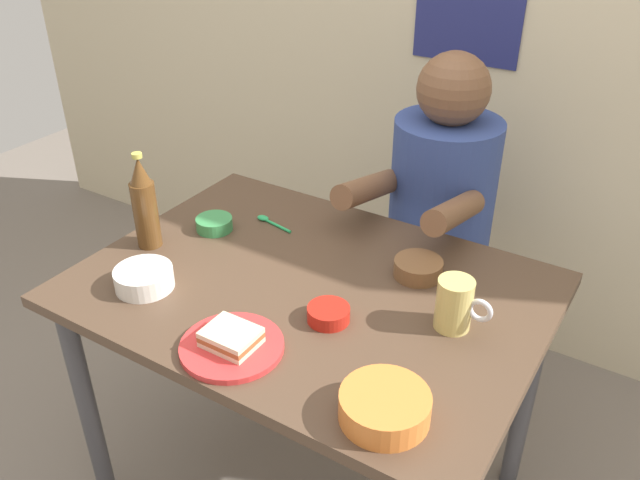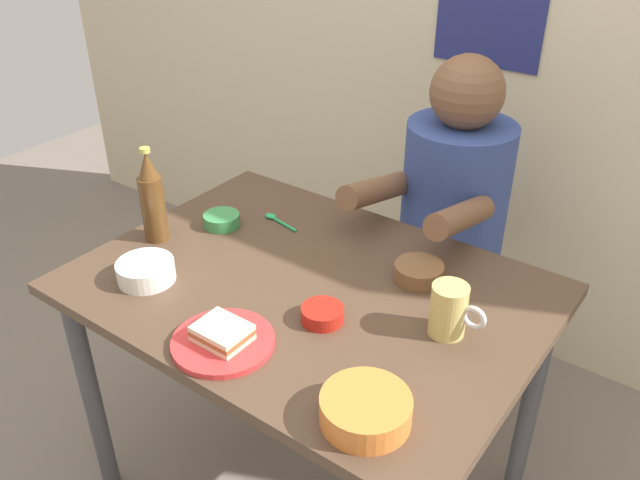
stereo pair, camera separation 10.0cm
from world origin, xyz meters
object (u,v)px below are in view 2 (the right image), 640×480
person_seated (454,191)px  sandwich (222,333)px  dining_table (308,315)px  stool (442,302)px  plate_orange (223,342)px  sambal_bowl_red (322,314)px  beer_bottle (152,199)px  beer_mug (449,310)px

person_seated → sandwich: (-0.09, -0.90, 0.01)m
dining_table → stool: (0.08, 0.63, -0.30)m
dining_table → plate_orange: size_ratio=5.00×
plate_orange → sambal_bowl_red: size_ratio=2.29×
dining_table → beer_bottle: (-0.46, -0.07, 0.21)m
plate_orange → person_seated: bearing=84.4°
sandwich → sambal_bowl_red: 0.23m
plate_orange → stool: bearing=84.4°
plate_orange → beer_bottle: 0.51m
stool → beer_mug: 0.80m
stool → person_seated: bearing=-90.0°
person_seated → beer_mug: bearing=-64.9°
beer_mug → dining_table: bearing=-174.9°
beer_mug → sandwich: bearing=-139.0°
dining_table → plate_orange: plate_orange is taller
dining_table → sambal_bowl_red: size_ratio=11.46×
stool → beer_bottle: bearing=-127.7°
person_seated → sandwich: bearing=-95.6°
person_seated → sambal_bowl_red: person_seated is taller
plate_orange → sandwich: size_ratio=2.00×
plate_orange → sandwich: bearing=0.0°
stool → beer_bottle: 1.02m
person_seated → sandwich: size_ratio=6.54×
person_seated → sambal_bowl_red: (0.03, -0.71, -0.01)m
stool → plate_orange: plate_orange is taller
stool → beer_mug: size_ratio=3.57×
sandwich → person_seated: bearing=84.4°
stool → sandwich: (-0.09, -0.91, 0.42)m
dining_table → plate_orange: bearing=-91.8°
beer_mug → beer_bottle: (-0.81, -0.10, 0.06)m
beer_mug → sambal_bowl_red: size_ratio=1.31×
plate_orange → beer_bottle: size_ratio=0.84×
sandwich → sambal_bowl_red: sandwich is taller
dining_table → stool: bearing=82.8°
stool → person_seated: (0.00, -0.01, 0.42)m
plate_orange → beer_bottle: (-0.45, 0.22, 0.11)m
dining_table → person_seated: person_seated is taller
dining_table → sandwich: (-0.01, -0.28, 0.13)m
beer_mug → beer_bottle: beer_bottle is taller
sandwich → beer_bottle: 0.51m
beer_bottle → stool: bearing=52.3°
plate_orange → beer_mug: 0.49m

